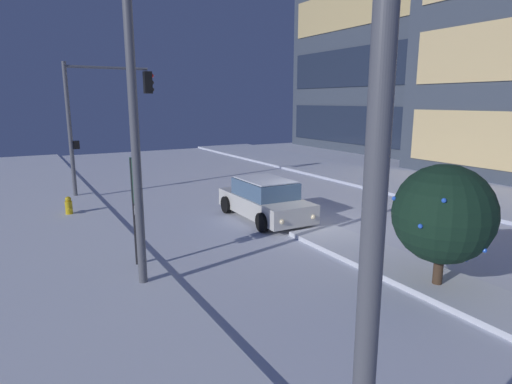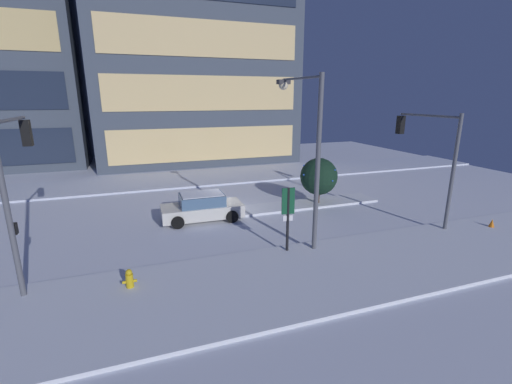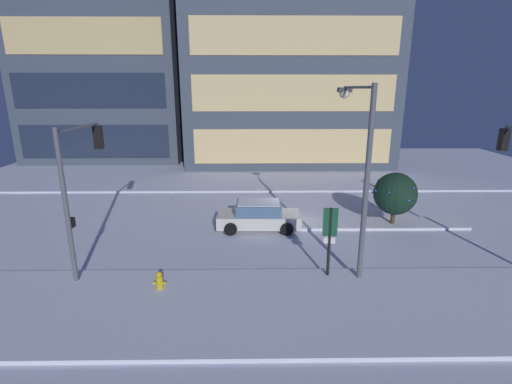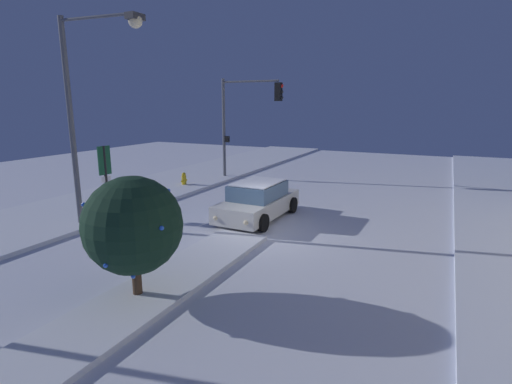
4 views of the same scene
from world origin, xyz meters
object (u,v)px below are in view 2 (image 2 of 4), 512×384
at_px(construction_cone, 492,224).
at_px(street_lamp_arched, 306,137).
at_px(car_near, 202,207).
at_px(parking_info_sign, 288,212).
at_px(fire_hydrant, 130,280).
at_px(traffic_light_corner_near_right, 428,146).
at_px(traffic_light_corner_near_left, 16,171).
at_px(decorated_tree_median, 319,177).

bearing_deg(construction_cone, street_lamp_arched, 170.55).
bearing_deg(car_near, construction_cone, -23.99).
height_order(car_near, street_lamp_arched, street_lamp_arched).
bearing_deg(parking_info_sign, car_near, 31.25).
bearing_deg(fire_hydrant, traffic_light_corner_near_right, 8.94).
height_order(street_lamp_arched, parking_info_sign, street_lamp_arched).
relative_size(car_near, construction_cone, 8.09).
bearing_deg(traffic_light_corner_near_left, car_near, -59.32).
xyz_separation_m(fire_hydrant, decorated_tree_median, (11.03, 6.67, 1.42)).
height_order(traffic_light_corner_near_right, construction_cone, traffic_light_corner_near_right).
bearing_deg(decorated_tree_median, car_near, -177.34).
distance_m(traffic_light_corner_near_left, parking_info_sign, 10.01).
bearing_deg(street_lamp_arched, traffic_light_corner_near_left, 82.56).
relative_size(traffic_light_corner_near_right, decorated_tree_median, 1.96).
bearing_deg(traffic_light_corner_near_right, decorated_tree_median, 41.29).
xyz_separation_m(traffic_light_corner_near_right, construction_cone, (2.44, -2.28, -3.76)).
xyz_separation_m(car_near, construction_cone, (13.51, -6.28, -0.44)).
xyz_separation_m(decorated_tree_median, construction_cone, (6.25, -6.62, -1.53)).
relative_size(fire_hydrant, parking_info_sign, 0.28).
bearing_deg(construction_cone, decorated_tree_median, 133.33).
distance_m(street_lamp_arched, fire_hydrant, 8.87).
xyz_separation_m(car_near, fire_hydrant, (-3.76, -6.33, -0.32)).
xyz_separation_m(car_near, parking_info_sign, (2.60, -5.40, 1.14)).
xyz_separation_m(car_near, traffic_light_corner_near_right, (11.07, -4.00, 3.33)).
bearing_deg(traffic_light_corner_near_left, parking_info_sign, -96.99).
bearing_deg(traffic_light_corner_near_right, construction_cone, -133.14).
relative_size(street_lamp_arched, decorated_tree_median, 2.52).
distance_m(traffic_light_corner_near_right, fire_hydrant, 15.45).
bearing_deg(decorated_tree_median, traffic_light_corner_near_right, -48.71).
bearing_deg(construction_cone, traffic_light_corner_near_left, 174.26).
bearing_deg(street_lamp_arched, traffic_light_corner_near_right, -90.04).
height_order(traffic_light_corner_near_left, fire_hydrant, traffic_light_corner_near_left).
distance_m(parking_info_sign, construction_cone, 11.06).
xyz_separation_m(car_near, traffic_light_corner_near_left, (-7.10, -4.21, 3.34)).
height_order(traffic_light_corner_near_left, decorated_tree_median, traffic_light_corner_near_left).
xyz_separation_m(street_lamp_arched, fire_hydrant, (-7.46, -1.68, -4.48)).
distance_m(traffic_light_corner_near_left, construction_cone, 21.05).
bearing_deg(fire_hydrant, car_near, 59.29).
distance_m(car_near, fire_hydrant, 7.37).
height_order(street_lamp_arched, fire_hydrant, street_lamp_arched).
height_order(decorated_tree_median, construction_cone, decorated_tree_median).
relative_size(traffic_light_corner_near_right, construction_cone, 10.50).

